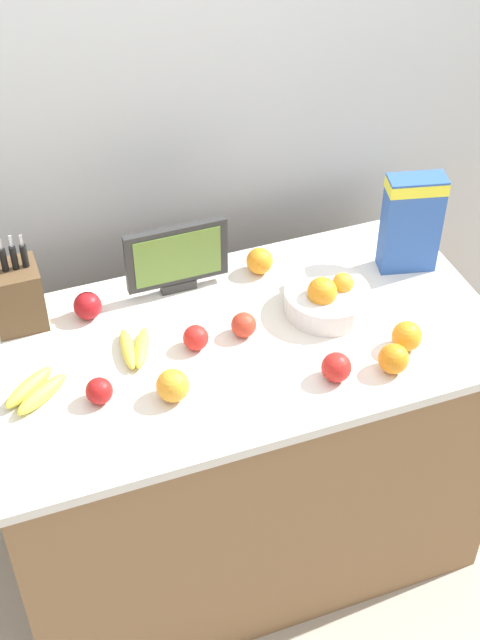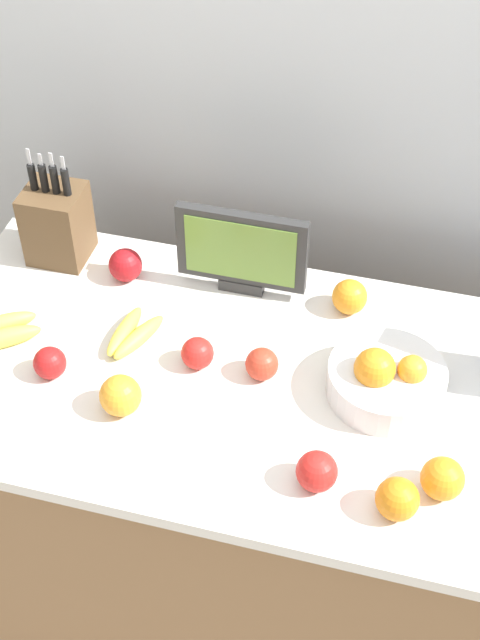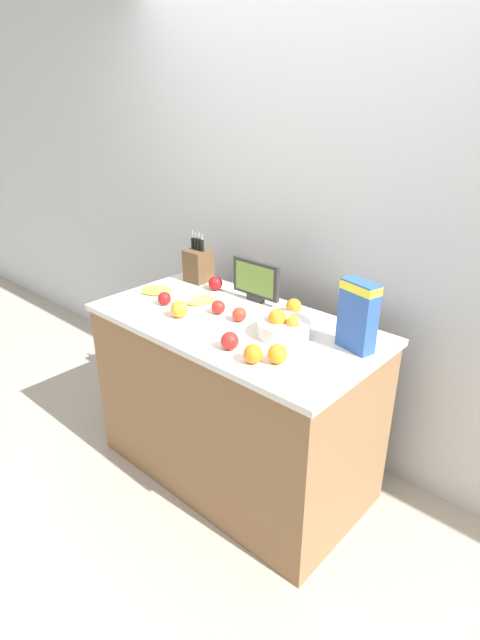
{
  "view_description": "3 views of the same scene",
  "coord_description": "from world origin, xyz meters",
  "views": [
    {
      "loc": [
        -0.61,
        -1.68,
        2.55
      ],
      "look_at": [
        -0.01,
        -0.05,
        1.03
      ],
      "focal_mm": 50.0,
      "sensor_mm": 36.0,
      "label": 1
    },
    {
      "loc": [
        0.3,
        -1.21,
        2.3
      ],
      "look_at": [
        -0.03,
        0.03,
        1.05
      ],
      "focal_mm": 50.0,
      "sensor_mm": 36.0,
      "label": 2
    },
    {
      "loc": [
        1.49,
        -1.6,
        1.92
      ],
      "look_at": [
        0.09,
        -0.06,
        0.97
      ],
      "focal_mm": 28.0,
      "sensor_mm": 36.0,
      "label": 3
    }
  ],
  "objects": [
    {
      "name": "ground_plane",
      "position": [
        0.0,
        0.0,
        0.0
      ],
      "size": [
        14.0,
        14.0,
        0.0
      ],
      "primitive_type": "plane",
      "color": "#B2A899"
    },
    {
      "name": "wall_back",
      "position": [
        0.0,
        0.59,
        1.3
      ],
      "size": [
        9.0,
        0.06,
        2.6
      ],
      "color": "silver",
      "rests_on": "ground_plane"
    },
    {
      "name": "counter",
      "position": [
        0.0,
        0.0,
        0.46
      ],
      "size": [
        1.43,
        0.75,
        0.92
      ],
      "color": "olive",
      "rests_on": "ground_plane"
    },
    {
      "name": "knife_block",
      "position": [
        -0.54,
        0.27,
        1.02
      ],
      "size": [
        0.13,
        0.13,
        0.29
      ],
      "color": "brown",
      "rests_on": "counter"
    },
    {
      "name": "small_monitor",
      "position": [
        -0.09,
        0.26,
        1.04
      ],
      "size": [
        0.3,
        0.03,
        0.22
      ],
      "color": "#2D2D2D",
      "rests_on": "counter"
    },
    {
      "name": "fruit_bowl",
      "position": [
        0.28,
        0.03,
        0.96
      ],
      "size": [
        0.24,
        0.24,
        0.13
      ],
      "color": "silver",
      "rests_on": "counter"
    },
    {
      "name": "banana_bunch_left",
      "position": [
        -0.27,
        0.04,
        0.94
      ],
      "size": [
        0.11,
        0.17,
        0.04
      ],
      "rotation": [
        0.0,
        0.0,
        1.33
      ],
      "color": "yellow",
      "rests_on": "counter"
    },
    {
      "name": "banana_bunch_right",
      "position": [
        -0.55,
        -0.03,
        0.94
      ],
      "size": [
        0.19,
        0.17,
        0.04
      ],
      "rotation": [
        0.0,
        0.0,
        3.79
      ],
      "color": "yellow",
      "rests_on": "counter"
    },
    {
      "name": "apple_middle",
      "position": [
        0.02,
        0.01,
        0.95
      ],
      "size": [
        0.07,
        0.07,
        0.07
      ],
      "primitive_type": "sphere",
      "color": "red",
      "rests_on": "counter"
    },
    {
      "name": "apple_near_bananas",
      "position": [
        -0.4,
        -0.1,
        0.95
      ],
      "size": [
        0.07,
        0.07,
        0.07
      ],
      "primitive_type": "sphere",
      "color": "red",
      "rests_on": "counter"
    },
    {
      "name": "apple_leftmost",
      "position": [
        -0.36,
        0.23,
        0.96
      ],
      "size": [
        0.08,
        0.08,
        0.08
      ],
      "primitive_type": "sphere",
      "color": "#A31419",
      "rests_on": "counter"
    },
    {
      "name": "apple_front",
      "position": [
        0.19,
        -0.23,
        0.96
      ],
      "size": [
        0.08,
        0.08,
        0.08
      ],
      "primitive_type": "sphere",
      "color": "red",
      "rests_on": "counter"
    },
    {
      "name": "apple_rightmost",
      "position": [
        -0.12,
        0.01,
        0.95
      ],
      "size": [
        0.07,
        0.07,
        0.07
      ],
      "primitive_type": "sphere",
      "color": "red",
      "rests_on": "counter"
    },
    {
      "name": "orange_mid_left",
      "position": [
        -0.23,
        -0.15,
        0.96
      ],
      "size": [
        0.09,
        0.09,
        0.09
      ],
      "primitive_type": "sphere",
      "color": "orange",
      "rests_on": "counter"
    },
    {
      "name": "orange_front_center",
      "position": [
        0.41,
        -0.19,
        0.96
      ],
      "size": [
        0.08,
        0.08,
        0.08
      ],
      "primitive_type": "sphere",
      "color": "orange",
      "rests_on": "counter"
    },
    {
      "name": "orange_front_left",
      "position": [
        0.16,
        0.26,
        0.96
      ],
      "size": [
        0.08,
        0.08,
        0.08
      ],
      "primitive_type": "sphere",
      "color": "orange",
      "rests_on": "counter"
    },
    {
      "name": "orange_by_cereal",
      "position": [
        0.34,
        -0.25,
        0.96
      ],
      "size": [
        0.08,
        0.08,
        0.08
      ],
      "primitive_type": "sphere",
      "color": "orange",
      "rests_on": "counter"
    }
  ]
}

